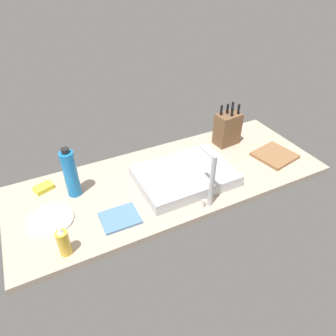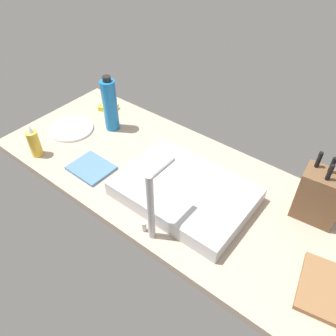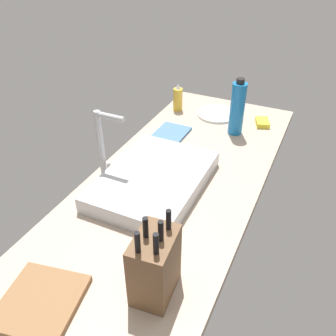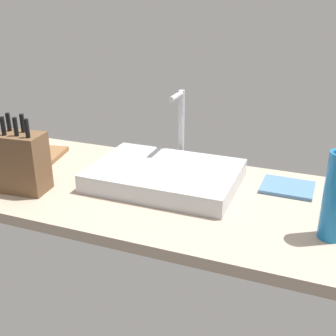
{
  "view_description": "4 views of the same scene",
  "coord_description": "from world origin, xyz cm",
  "px_view_note": "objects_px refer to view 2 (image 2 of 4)",
  "views": [
    {
      "loc": [
        58.18,
        112.65,
        104.28
      ],
      "look_at": [
        0.96,
        -1.72,
        8.92
      ],
      "focal_mm": 32.51,
      "sensor_mm": 36.0,
      "label": 1
    },
    {
      "loc": [
        -53.49,
        76.86,
        96.1
      ],
      "look_at": [
        4.1,
        3.82,
        11.99
      ],
      "focal_mm": 35.52,
      "sensor_mm": 36.0,
      "label": 2
    },
    {
      "loc": [
        -101.08,
        -45.16,
        86.99
      ],
      "look_at": [
        -3.27,
        0.64,
        12.33
      ],
      "focal_mm": 38.61,
      "sensor_mm": 36.0,
      "label": 3
    },
    {
      "loc": [
        43.29,
        -116.49,
        64.98
      ],
      "look_at": [
        -3.51,
        3.87,
        10.31
      ],
      "focal_mm": 45.1,
      "sensor_mm": 36.0,
      "label": 4
    }
  ],
  "objects_px": {
    "faucet": "(152,202)",
    "knife_block": "(320,196)",
    "dish_towel": "(91,168)",
    "dinner_plate": "(71,129)",
    "sink_basin": "(185,192)",
    "soap_bottle": "(34,143)",
    "dish_sponge": "(108,107)",
    "water_bottle": "(110,105)"
  },
  "relations": [
    {
      "from": "faucet",
      "to": "knife_block",
      "type": "distance_m",
      "value": 0.57
    },
    {
      "from": "knife_block",
      "to": "dish_towel",
      "type": "distance_m",
      "value": 0.87
    },
    {
      "from": "knife_block",
      "to": "dinner_plate",
      "type": "xyz_separation_m",
      "value": [
        1.09,
        0.19,
        -0.09
      ]
    },
    {
      "from": "sink_basin",
      "to": "soap_bottle",
      "type": "bearing_deg",
      "value": 16.25
    },
    {
      "from": "sink_basin",
      "to": "dish_sponge",
      "type": "distance_m",
      "value": 0.72
    },
    {
      "from": "soap_bottle",
      "to": "dish_towel",
      "type": "height_order",
      "value": "soap_bottle"
    },
    {
      "from": "water_bottle",
      "to": "faucet",
      "type": "bearing_deg",
      "value": 147.41
    },
    {
      "from": "dish_towel",
      "to": "dinner_plate",
      "type": "bearing_deg",
      "value": -24.62
    },
    {
      "from": "dish_sponge",
      "to": "dish_towel",
      "type": "bearing_deg",
      "value": 127.03
    },
    {
      "from": "soap_bottle",
      "to": "dinner_plate",
      "type": "height_order",
      "value": "soap_bottle"
    },
    {
      "from": "knife_block",
      "to": "dish_towel",
      "type": "xyz_separation_m",
      "value": [
        0.81,
        0.32,
        -0.09
      ]
    },
    {
      "from": "faucet",
      "to": "knife_block",
      "type": "relative_size",
      "value": 1.09
    },
    {
      "from": "soap_bottle",
      "to": "dish_sponge",
      "type": "height_order",
      "value": "soap_bottle"
    },
    {
      "from": "soap_bottle",
      "to": "dish_sponge",
      "type": "distance_m",
      "value": 0.45
    },
    {
      "from": "dish_towel",
      "to": "sink_basin",
      "type": "bearing_deg",
      "value": -164.44
    },
    {
      "from": "water_bottle",
      "to": "dish_towel",
      "type": "xyz_separation_m",
      "value": [
        -0.14,
        0.27,
        -0.12
      ]
    },
    {
      "from": "dinner_plate",
      "to": "dish_towel",
      "type": "relative_size",
      "value": 1.21
    },
    {
      "from": "dish_towel",
      "to": "soap_bottle",
      "type": "bearing_deg",
      "value": 17.31
    },
    {
      "from": "water_bottle",
      "to": "dinner_plate",
      "type": "distance_m",
      "value": 0.23
    },
    {
      "from": "soap_bottle",
      "to": "dinner_plate",
      "type": "relative_size",
      "value": 0.71
    },
    {
      "from": "dinner_plate",
      "to": "sink_basin",
      "type": "bearing_deg",
      "value": 178.37
    },
    {
      "from": "faucet",
      "to": "knife_block",
      "type": "bearing_deg",
      "value": -133.69
    },
    {
      "from": "dinner_plate",
      "to": "water_bottle",
      "type": "bearing_deg",
      "value": -136.38
    },
    {
      "from": "dish_sponge",
      "to": "water_bottle",
      "type": "bearing_deg",
      "value": 143.18
    },
    {
      "from": "dish_towel",
      "to": "faucet",
      "type": "bearing_deg",
      "value": 167.81
    },
    {
      "from": "soap_bottle",
      "to": "dish_towel",
      "type": "distance_m",
      "value": 0.27
    },
    {
      "from": "soap_bottle",
      "to": "dish_sponge",
      "type": "bearing_deg",
      "value": -87.22
    },
    {
      "from": "dish_sponge",
      "to": "knife_block",
      "type": "bearing_deg",
      "value": 177.72
    },
    {
      "from": "sink_basin",
      "to": "soap_bottle",
      "type": "height_order",
      "value": "soap_bottle"
    },
    {
      "from": "sink_basin",
      "to": "soap_bottle",
      "type": "distance_m",
      "value": 0.68
    },
    {
      "from": "faucet",
      "to": "soap_bottle",
      "type": "xyz_separation_m",
      "value": [
        0.67,
        -0.01,
        -0.1
      ]
    },
    {
      "from": "soap_bottle",
      "to": "dish_towel",
      "type": "bearing_deg",
      "value": -162.69
    },
    {
      "from": "water_bottle",
      "to": "dinner_plate",
      "type": "xyz_separation_m",
      "value": [
        0.14,
        0.14,
        -0.12
      ]
    },
    {
      "from": "water_bottle",
      "to": "dish_sponge",
      "type": "distance_m",
      "value": 0.2
    },
    {
      "from": "knife_block",
      "to": "soap_bottle",
      "type": "bearing_deg",
      "value": 15.41
    },
    {
      "from": "water_bottle",
      "to": "dinner_plate",
      "type": "bearing_deg",
      "value": 43.62
    },
    {
      "from": "faucet",
      "to": "water_bottle",
      "type": "relative_size",
      "value": 1.05
    },
    {
      "from": "faucet",
      "to": "knife_block",
      "type": "xyz_separation_m",
      "value": [
        -0.39,
        -0.41,
        -0.06
      ]
    },
    {
      "from": "knife_block",
      "to": "water_bottle",
      "type": "bearing_deg",
      "value": -1.86
    },
    {
      "from": "faucet",
      "to": "dinner_plate",
      "type": "xyz_separation_m",
      "value": [
        0.7,
        -0.22,
        -0.15
      ]
    },
    {
      "from": "sink_basin",
      "to": "dish_towel",
      "type": "xyz_separation_m",
      "value": [
        0.4,
        0.11,
        -0.03
      ]
    },
    {
      "from": "soap_bottle",
      "to": "dish_towel",
      "type": "relative_size",
      "value": 0.86
    }
  ]
}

